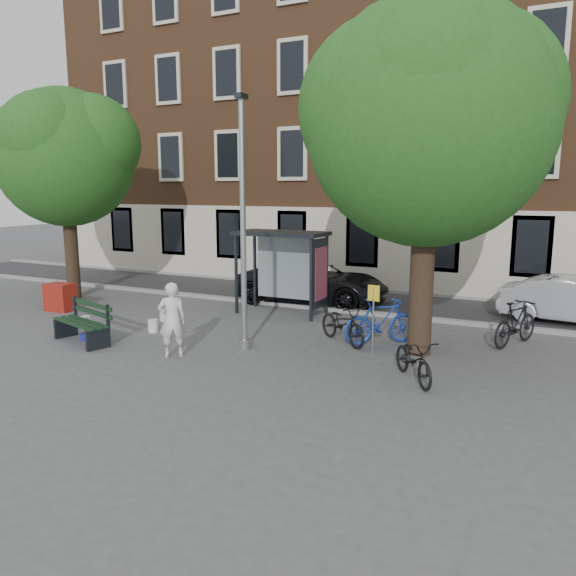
% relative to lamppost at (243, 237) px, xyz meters
% --- Properties ---
extents(ground, '(90.00, 90.00, 0.00)m').
position_rel_lamppost_xyz_m(ground, '(0.00, 0.00, -2.78)').
color(ground, '#4C4C4F').
rests_on(ground, ground).
extents(road, '(40.00, 4.00, 0.01)m').
position_rel_lamppost_xyz_m(road, '(0.00, 7.00, -2.78)').
color(road, '#28282B').
rests_on(road, ground).
extents(curb_near, '(40.00, 0.25, 0.12)m').
position_rel_lamppost_xyz_m(curb_near, '(0.00, 5.00, -2.72)').
color(curb_near, gray).
rests_on(curb_near, ground).
extents(curb_far, '(40.00, 0.25, 0.12)m').
position_rel_lamppost_xyz_m(curb_far, '(0.00, 9.00, -2.72)').
color(curb_far, gray).
rests_on(curb_far, ground).
extents(building_row, '(30.00, 8.00, 14.00)m').
position_rel_lamppost_xyz_m(building_row, '(0.00, 13.00, 4.22)').
color(building_row, brown).
rests_on(building_row, ground).
extents(lamppost, '(0.28, 0.35, 6.11)m').
position_rel_lamppost_xyz_m(lamppost, '(0.00, 0.00, 0.00)').
color(lamppost, '#9EA0A3').
rests_on(lamppost, ground).
extents(tree_right, '(5.76, 5.60, 8.20)m').
position_rel_lamppost_xyz_m(tree_right, '(4.01, 1.38, 2.83)').
color(tree_right, black).
rests_on(tree_right, ground).
extents(tree_left, '(5.18, 4.86, 7.40)m').
position_rel_lamppost_xyz_m(tree_left, '(-8.99, 2.88, 2.43)').
color(tree_left, black).
rests_on(tree_left, ground).
extents(bus_shelter, '(2.85, 1.45, 2.62)m').
position_rel_lamppost_xyz_m(bus_shelter, '(-0.61, 4.11, -0.87)').
color(bus_shelter, '#1E2328').
rests_on(bus_shelter, ground).
extents(painter, '(0.78, 0.74, 1.79)m').
position_rel_lamppost_xyz_m(painter, '(-1.20, -1.30, -1.89)').
color(painter, silver).
rests_on(painter, ground).
extents(bench, '(2.10, 1.19, 1.03)m').
position_rel_lamppost_xyz_m(bench, '(-4.05, -1.34, -2.31)').
color(bench, '#1E2328').
rests_on(bench, ground).
extents(bike_a, '(1.96, 1.69, 1.02)m').
position_rel_lamppost_xyz_m(bike_a, '(2.00, 1.59, -2.27)').
color(bike_a, black).
rests_on(bike_a, ground).
extents(bike_b, '(1.88, 1.76, 1.21)m').
position_rel_lamppost_xyz_m(bike_b, '(2.92, 1.90, -2.18)').
color(bike_b, '#1B3898').
rests_on(bike_b, ground).
extents(bike_c, '(1.55, 1.79, 0.93)m').
position_rel_lamppost_xyz_m(bike_c, '(4.36, -0.50, -2.32)').
color(bike_c, black).
rests_on(bike_c, ground).
extents(bike_d, '(1.30, 1.98, 1.16)m').
position_rel_lamppost_xyz_m(bike_d, '(6.02, 3.30, -2.20)').
color(bike_d, black).
rests_on(bike_d, ground).
extents(car_dark, '(5.43, 2.87, 1.46)m').
position_rel_lamppost_xyz_m(car_dark, '(-0.78, 6.00, -2.06)').
color(car_dark, black).
rests_on(car_dark, ground).
extents(car_silver, '(4.28, 1.83, 1.37)m').
position_rel_lamppost_xyz_m(car_silver, '(7.39, 6.58, -2.10)').
color(car_silver, '#AFB1B7').
rests_on(car_silver, ground).
extents(red_stand, '(0.91, 0.62, 0.90)m').
position_rel_lamppost_xyz_m(red_stand, '(-7.65, 1.15, -2.33)').
color(red_stand, maroon).
rests_on(red_stand, ground).
extents(blue_crate, '(0.55, 0.40, 0.20)m').
position_rel_lamppost_xyz_m(blue_crate, '(-3.96, -1.11, -2.68)').
color(blue_crate, navy).
rests_on(blue_crate, ground).
extents(bucket_a, '(0.35, 0.35, 0.36)m').
position_rel_lamppost_xyz_m(bucket_a, '(-3.11, 0.27, -2.60)').
color(bucket_a, white).
rests_on(bucket_a, ground).
extents(bucket_b, '(0.36, 0.36, 0.36)m').
position_rel_lamppost_xyz_m(bucket_b, '(-5.10, -0.26, -2.60)').
color(bucket_b, white).
rests_on(bucket_b, ground).
extents(bucket_c, '(0.29, 0.29, 0.36)m').
position_rel_lamppost_xyz_m(bucket_c, '(-3.70, 1.51, -2.60)').
color(bucket_c, silver).
rests_on(bucket_c, ground).
extents(notice_sign, '(0.29, 0.05, 1.69)m').
position_rel_lamppost_xyz_m(notice_sign, '(3.00, 0.97, -1.60)').
color(notice_sign, '#9EA0A3').
rests_on(notice_sign, ground).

